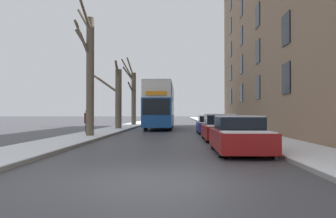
{
  "coord_description": "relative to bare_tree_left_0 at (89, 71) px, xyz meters",
  "views": [
    {
      "loc": [
        0.63,
        -7.34,
        1.52
      ],
      "look_at": [
        -0.36,
        19.35,
        1.89
      ],
      "focal_mm": 35.0,
      "sensor_mm": 36.0,
      "label": 1
    }
  ],
  "objects": [
    {
      "name": "ground_plane",
      "position": [
        4.99,
        -12.65,
        -4.16
      ],
      "size": [
        320.0,
        320.0,
        0.0
      ],
      "primitive_type": "plane",
      "color": "#424247"
    },
    {
      "name": "sidewalk_left",
      "position": [
        -0.36,
        40.35,
        -4.08
      ],
      "size": [
        2.72,
        130.0,
        0.16
      ],
      "color": "gray",
      "rests_on": "ground"
    },
    {
      "name": "sidewalk_right",
      "position": [
        10.34,
        40.35,
        -4.08
      ],
      "size": [
        2.72,
        130.0,
        0.16
      ],
      "color": "gray",
      "rests_on": "ground"
    },
    {
      "name": "terrace_facade_right",
      "position": [
        16.19,
        5.65,
        4.64
      ],
      "size": [
        9.1,
        38.68,
        17.6
      ],
      "color": "#8C7056",
      "rests_on": "ground"
    },
    {
      "name": "bare_tree_left_0",
      "position": [
        0.0,
        0.0,
        0.0
      ],
      "size": [
        1.33,
        3.6,
        8.64
      ],
      "color": "brown",
      "rests_on": "ground"
    },
    {
      "name": "bare_tree_left_1",
      "position": [
        -0.19,
        10.1,
        -1.01
      ],
      "size": [
        3.18,
        3.16,
        6.33
      ],
      "color": "brown",
      "rests_on": "ground"
    },
    {
      "name": "bare_tree_left_2",
      "position": [
        -0.23,
        20.41,
        -0.32
      ],
      "size": [
        1.75,
        3.15,
        8.22
      ],
      "color": "brown",
      "rests_on": "ground"
    },
    {
      "name": "double_decker_bus",
      "position": [
        3.65,
        12.01,
        -1.69
      ],
      "size": [
        2.53,
        10.67,
        4.37
      ],
      "color": "#194C99",
      "rests_on": "ground"
    },
    {
      "name": "parked_car_0",
      "position": [
        7.88,
        -7.34,
        -3.49
      ],
      "size": [
        1.9,
        4.38,
        1.44
      ],
      "color": "maroon",
      "rests_on": "ground"
    },
    {
      "name": "parked_car_1",
      "position": [
        7.88,
        -1.37,
        -3.47
      ],
      "size": [
        1.88,
        4.56,
        1.5
      ],
      "color": "maroon",
      "rests_on": "ground"
    },
    {
      "name": "parked_car_2",
      "position": [
        7.88,
        4.99,
        -3.52
      ],
      "size": [
        1.89,
        4.09,
        1.37
      ],
      "color": "navy",
      "rests_on": "ground"
    },
    {
      "name": "pedestrian_left_sidewalk",
      "position": [
        -0.99,
        2.97,
        -3.18
      ],
      "size": [
        0.39,
        0.39,
        1.79
      ],
      "rotation": [
        0.0,
        0.0,
        4.75
      ],
      "color": "black",
      "rests_on": "ground"
    }
  ]
}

